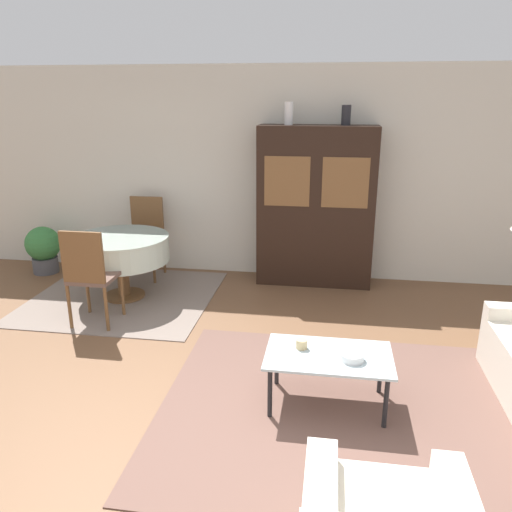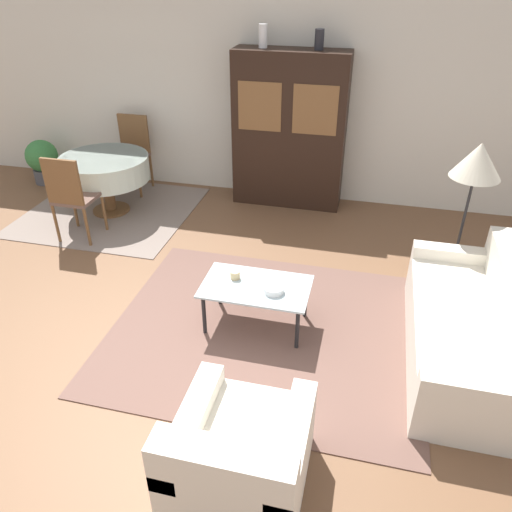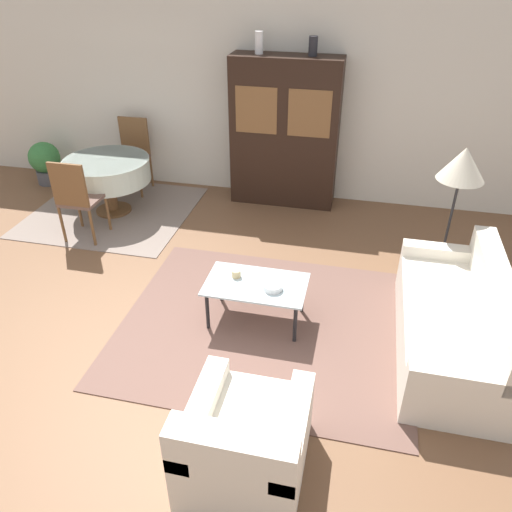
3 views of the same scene
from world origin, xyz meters
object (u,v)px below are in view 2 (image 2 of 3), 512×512
object	(u,v)px
couch	(470,331)
coffee_table	(256,290)
floor_lamp	(477,164)
vase_short	(319,39)
dining_chair_far	(132,149)
dining_chair_near	(71,194)
vase_tall	(263,36)
armchair	(239,460)
display_cabinet	(289,131)
cup	(235,275)
bowl	(274,289)
dining_table	(105,169)
potted_plant	(43,160)

from	to	relation	value
couch	coffee_table	xyz separation A→B (m)	(-1.83, 0.02, 0.10)
floor_lamp	vase_short	distance (m)	2.44
dining_chair_far	vase_short	distance (m)	2.95
floor_lamp	vase_short	world-z (taller)	vase_short
dining_chair_near	vase_tall	xyz separation A→B (m)	(1.87, 1.67, 1.52)
coffee_table	floor_lamp	size ratio (longest dim) A/B	0.64
armchair	display_cabinet	world-z (taller)	display_cabinet
cup	vase_tall	xyz separation A→B (m)	(-0.38, 2.67, 1.64)
armchair	vase_short	bearing A→B (deg)	92.76
display_cabinet	vase_short	size ratio (longest dim) A/B	8.58
bowl	display_cabinet	bearing A→B (deg)	98.16
coffee_table	dining_table	xyz separation A→B (m)	(-2.45, 1.85, 0.21)
armchair	display_cabinet	xyz separation A→B (m)	(-0.53, 4.39, 0.70)
floor_lamp	coffee_table	bearing A→B (deg)	-145.87
couch	coffee_table	distance (m)	1.83
armchair	cup	bearing A→B (deg)	106.55
vase_short	coffee_table	bearing A→B (deg)	-91.85
armchair	dining_table	bearing A→B (deg)	128.12
coffee_table	dining_chair_far	world-z (taller)	dining_chair_far
dining_chair_near	bowl	distance (m)	2.86
dining_chair_far	vase_tall	xyz separation A→B (m)	(1.87, 0.09, 1.52)
vase_tall	coffee_table	bearing A→B (deg)	-77.90
couch	display_cabinet	bearing A→B (deg)	36.72
display_cabinet	dining_chair_near	xyz separation A→B (m)	(-2.22, -1.67, -0.39)
display_cabinet	dining_chair_near	world-z (taller)	display_cabinet
vase_short	display_cabinet	bearing A→B (deg)	-179.83
dining_chair_near	coffee_table	bearing A→B (deg)	-23.45
dining_chair_far	bowl	xyz separation A→B (m)	(2.63, -2.70, -0.13)
dining_table	potted_plant	world-z (taller)	dining_table
couch	display_cabinet	distance (m)	3.51
dining_chair_far	dining_chair_near	bearing A→B (deg)	90.00
dining_chair_far	bowl	bearing A→B (deg)	134.17
couch	potted_plant	distance (m)	6.26
vase_short	couch	bearing A→B (deg)	-57.75
display_cabinet	potted_plant	size ratio (longest dim) A/B	3.09
armchair	dining_chair_far	distance (m)	5.11
floor_lamp	vase_tall	bearing A→B (deg)	147.97
dining_table	vase_short	bearing A→B (deg)	19.18
dining_table	cup	bearing A→B (deg)	-38.55
coffee_table	vase_short	size ratio (longest dim) A/B	4.15
armchair	vase_short	xyz separation A→B (m)	(-0.21, 4.39, 1.81)
vase_tall	potted_plant	xyz separation A→B (m)	(-3.29, -0.20, -1.77)
dining_table	cup	xyz separation A→B (m)	(2.24, -1.79, -0.13)
bowl	potted_plant	world-z (taller)	potted_plant
display_cabinet	dining_table	bearing A→B (deg)	-158.35
coffee_table	vase_tall	bearing A→B (deg)	102.10
armchair	dining_chair_near	distance (m)	3.88
vase_tall	dining_chair_near	bearing A→B (deg)	-138.08
display_cabinet	bowl	world-z (taller)	display_cabinet
coffee_table	dining_table	bearing A→B (deg)	142.90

